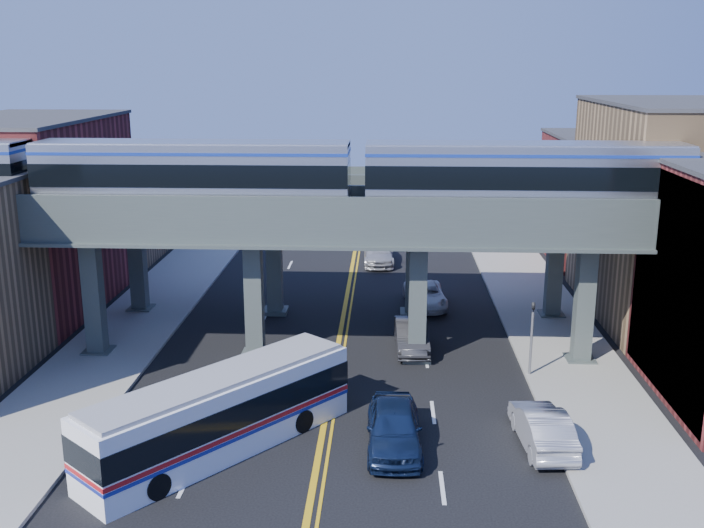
% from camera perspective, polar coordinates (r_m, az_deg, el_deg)
% --- Properties ---
extents(ground, '(120.00, 120.00, 0.00)m').
position_cam_1_polar(ground, '(31.98, -2.15, -12.11)').
color(ground, black).
rests_on(ground, ground).
extents(sidewalk_west, '(5.00, 70.00, 0.16)m').
position_cam_1_polar(sidewalk_west, '(43.34, -16.42, -5.25)').
color(sidewalk_west, gray).
rests_on(sidewalk_west, ground).
extents(sidewalk_east, '(5.00, 70.00, 0.16)m').
position_cam_1_polar(sidewalk_east, '(42.00, 14.94, -5.78)').
color(sidewalk_east, gray).
rests_on(sidewalk_east, ground).
extents(building_west_b, '(8.00, 14.00, 11.00)m').
position_cam_1_polar(building_west_b, '(49.94, -22.30, 3.30)').
color(building_west_b, maroon).
rests_on(building_west_b, ground).
extents(building_west_c, '(8.00, 10.00, 8.00)m').
position_cam_1_polar(building_west_c, '(62.03, -17.23, 4.36)').
color(building_west_c, '#95734D').
rests_on(building_west_c, ground).
extents(building_east_b, '(8.00, 14.00, 12.00)m').
position_cam_1_polar(building_east_b, '(47.98, 22.13, 3.50)').
color(building_east_b, '#95734D').
rests_on(building_east_b, ground).
extents(building_east_c, '(8.00, 10.00, 9.00)m').
position_cam_1_polar(building_east_c, '(60.45, 18.02, 4.53)').
color(building_east_c, maroon).
rests_on(building_east_c, ground).
extents(mural_panel, '(0.10, 9.50, 9.50)m').
position_cam_1_polar(mural_panel, '(35.93, 22.16, -2.03)').
color(mural_panel, teal).
rests_on(mural_panel, ground).
extents(elevated_viaduct_near, '(52.00, 3.60, 7.40)m').
position_cam_1_polar(elevated_viaduct_near, '(37.37, -1.24, 2.42)').
color(elevated_viaduct_near, '#45504B').
rests_on(elevated_viaduct_near, ground).
extents(elevated_viaduct_far, '(52.00, 3.60, 7.40)m').
position_cam_1_polar(elevated_viaduct_far, '(44.23, -0.63, 4.34)').
color(elevated_viaduct_far, '#45504B').
rests_on(elevated_viaduct_far, ground).
extents(transit_train, '(45.60, 2.86, 3.33)m').
position_cam_1_polar(transit_train, '(37.93, -11.42, 6.50)').
color(transit_train, black).
rests_on(transit_train, elevated_viaduct_near).
extents(stop_sign, '(0.76, 0.09, 2.63)m').
position_cam_1_polar(stop_sign, '(33.96, -1.25, -7.19)').
color(stop_sign, slate).
rests_on(stop_sign, ground).
extents(traffic_signal, '(0.15, 0.18, 4.10)m').
position_cam_1_polar(traffic_signal, '(37.12, 12.96, -4.75)').
color(traffic_signal, slate).
rests_on(traffic_signal, ground).
extents(transit_bus, '(9.20, 10.20, 2.90)m').
position_cam_1_polar(transit_bus, '(30.36, -9.53, -10.72)').
color(transit_bus, white).
rests_on(transit_bus, ground).
extents(car_lane_a, '(2.16, 5.16, 1.74)m').
position_cam_1_polar(car_lane_a, '(30.42, 3.07, -11.77)').
color(car_lane_a, '#101C3B').
rests_on(car_lane_a, ground).
extents(car_lane_b, '(1.79, 4.65, 1.51)m').
position_cam_1_polar(car_lane_b, '(40.19, 4.35, -5.22)').
color(car_lane_b, '#29292C').
rests_on(car_lane_b, ground).
extents(car_lane_c, '(2.63, 5.11, 1.38)m').
position_cam_1_polar(car_lane_c, '(47.26, 5.34, -2.26)').
color(car_lane_c, silver).
rests_on(car_lane_c, ground).
extents(car_lane_d, '(2.28, 5.27, 1.51)m').
position_cam_1_polar(car_lane_d, '(56.91, 1.96, 0.79)').
color(car_lane_d, '#9D9DA2').
rests_on(car_lane_d, ground).
extents(car_parked_curb, '(1.99, 4.82, 1.55)m').
position_cam_1_polar(car_parked_curb, '(31.43, 13.68, -11.48)').
color(car_parked_curb, '#9D9DA2').
rests_on(car_parked_curb, ground).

